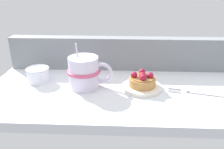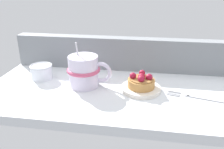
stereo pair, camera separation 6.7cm
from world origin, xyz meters
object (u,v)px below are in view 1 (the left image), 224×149
at_px(coffee_mug, 84,72).
at_px(raspberry_tart, 141,80).
at_px(dessert_plate, 141,87).
at_px(dessert_fork, 199,93).
at_px(sugar_bowl, 37,74).

bearing_deg(coffee_mug, raspberry_tart, -1.22).
xyz_separation_m(dessert_plate, dessert_fork, (0.16, -0.03, -0.00)).
distance_m(coffee_mug, sugar_bowl, 0.15).
distance_m(dessert_plate, raspberry_tart, 0.02).
bearing_deg(sugar_bowl, dessert_fork, -7.48).
height_order(dessert_fork, sugar_bowl, sugar_bowl).
bearing_deg(dessert_fork, coffee_mug, 174.63).
relative_size(raspberry_tart, coffee_mug, 0.58).
bearing_deg(dessert_plate, coffee_mug, 178.79).
relative_size(dessert_fork, sugar_bowl, 2.51).
xyz_separation_m(dessert_plate, coffee_mug, (-0.17, 0.00, 0.04)).
bearing_deg(dessert_fork, raspberry_tart, 170.37).
height_order(coffee_mug, sugar_bowl, coffee_mug).
xyz_separation_m(raspberry_tart, dessert_fork, (0.16, -0.03, -0.02)).
relative_size(raspberry_tart, dessert_fork, 0.43).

